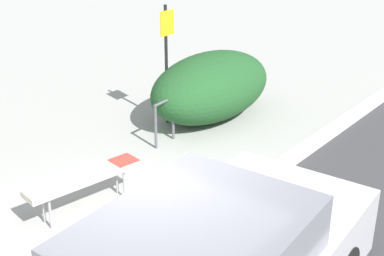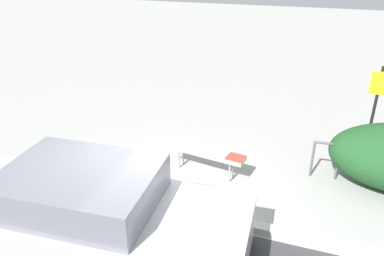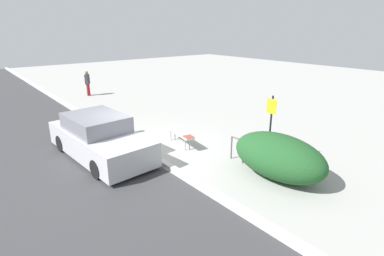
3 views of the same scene
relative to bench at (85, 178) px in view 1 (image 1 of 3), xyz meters
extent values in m
plane|color=#9E9E99|center=(-0.19, -1.47, -0.50)|extent=(60.00, 60.00, 0.00)
cube|color=#B7B7B2|center=(-0.19, -1.47, -0.43)|extent=(60.00, 0.20, 0.13)
cylinder|color=#99999E|center=(-0.61, 0.00, -0.26)|extent=(0.04, 0.04, 0.46)
cylinder|color=#99999E|center=(0.56, -0.18, -0.26)|extent=(0.04, 0.04, 0.46)
cylinder|color=#99999E|center=(-0.59, 0.19, -0.26)|extent=(0.04, 0.04, 0.46)
cylinder|color=#99999E|center=(0.59, 0.00, -0.26)|extent=(0.04, 0.04, 0.46)
cube|color=beige|center=(-0.01, 0.00, 0.01)|extent=(1.73, 0.60, 0.09)
cube|color=red|center=(0.65, -0.10, 0.06)|extent=(0.41, 0.39, 0.01)
cylinder|color=#515156|center=(2.12, 0.63, -0.10)|extent=(0.05, 0.05, 0.80)
cylinder|color=#515156|center=(2.62, 0.66, -0.10)|extent=(0.05, 0.05, 0.80)
cylinder|color=#515156|center=(2.37, 0.64, 0.30)|extent=(0.55, 0.09, 0.05)
cylinder|color=black|center=(3.16, 1.28, 0.65)|extent=(0.06, 0.06, 2.30)
cube|color=yellow|center=(3.16, 1.24, 1.47)|extent=(0.36, 0.02, 0.46)
ellipsoid|color=#1E4C23|center=(3.90, 0.77, 0.16)|extent=(3.01, 1.74, 1.32)
cylinder|color=black|center=(0.49, -1.85, -0.20)|extent=(0.61, 0.22, 0.60)
cube|color=slate|center=(-1.05, -2.80, 0.70)|extent=(2.31, 1.80, 0.57)
camera|label=1|loc=(-4.12, -5.27, 3.53)|focal=50.00mm
camera|label=2|loc=(1.99, -6.57, 3.79)|focal=35.00mm
camera|label=3|loc=(8.67, -6.36, 3.81)|focal=28.00mm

